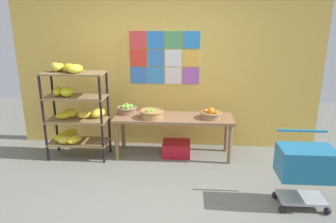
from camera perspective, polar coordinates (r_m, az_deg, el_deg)
The scene contains 9 objects.
ground at distance 3.68m, azimuth -2.81°, elevation -17.12°, with size 9.72×9.72×0.00m, color slate.
back_wall_with_art at distance 4.99m, azimuth -0.45°, elevation 8.57°, with size 4.94×0.07×2.69m.
banana_shelf_unit at distance 4.81m, azimuth -17.24°, elevation 0.77°, with size 0.89×0.50×1.46m.
display_table at distance 4.68m, azimuth 1.03°, elevation -1.82°, with size 1.80×0.57×0.64m.
fruit_basket_right at distance 4.59m, azimuth -3.03°, elevation -0.38°, with size 0.36×0.36×0.15m.
fruit_basket_back_right at distance 4.85m, azimuth -7.66°, elevation 0.49°, with size 0.31×0.31×0.15m.
fruit_basket_centre at distance 4.61m, azimuth 7.99°, elevation -0.41°, with size 0.32×0.32×0.16m.
produce_crate_under_table at distance 4.85m, azimuth 1.59°, elevation -6.90°, with size 0.43×0.36×0.22m, color red.
shopping_cart at distance 3.75m, azimuth 24.15°, elevation -9.12°, with size 0.59×0.43×0.85m.
Camera 1 is at (0.39, -3.04, 2.03)m, focal length 32.82 mm.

